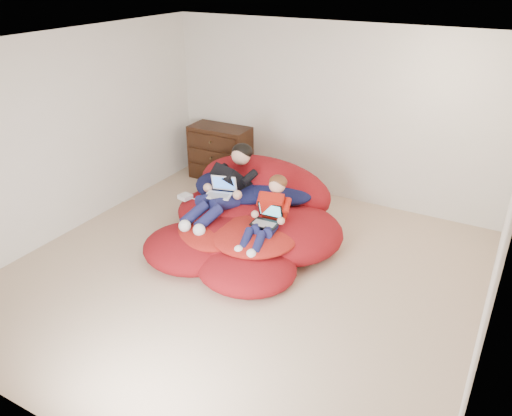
% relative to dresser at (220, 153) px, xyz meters
% --- Properties ---
extents(room_shell, '(5.10, 5.10, 2.77)m').
position_rel_dresser_xyz_m(room_shell, '(1.72, -2.24, -0.21)').
color(room_shell, tan).
rests_on(room_shell, ground).
extents(dresser, '(0.97, 0.55, 0.86)m').
position_rel_dresser_xyz_m(dresser, '(0.00, 0.00, 0.00)').
color(dresser, black).
rests_on(dresser, ground).
extents(beanbag_pile, '(2.35, 2.43, 0.89)m').
position_rel_dresser_xyz_m(beanbag_pile, '(1.37, -1.47, -0.16)').
color(beanbag_pile, maroon).
rests_on(beanbag_pile, ground).
extents(cream_pillow, '(0.46, 0.30, 0.30)m').
position_rel_dresser_xyz_m(cream_pillow, '(0.79, -0.67, 0.19)').
color(cream_pillow, beige).
rests_on(cream_pillow, beanbag_pile).
extents(older_boy, '(0.49, 1.37, 0.75)m').
position_rel_dresser_xyz_m(older_boy, '(1.05, -1.46, 0.25)').
color(older_boy, black).
rests_on(older_boy, beanbag_pile).
extents(younger_boy, '(0.34, 0.93, 0.68)m').
position_rel_dresser_xyz_m(younger_boy, '(1.83, -1.79, 0.19)').
color(younger_boy, red).
rests_on(younger_boy, beanbag_pile).
extents(laptop_white, '(0.37, 0.37, 0.23)m').
position_rel_dresser_xyz_m(laptop_white, '(1.05, -1.60, 0.21)').
color(laptop_white, silver).
rests_on(laptop_white, older_boy).
extents(laptop_black, '(0.31, 0.30, 0.22)m').
position_rel_dresser_xyz_m(laptop_black, '(1.83, -1.83, 0.12)').
color(laptop_black, black).
rests_on(laptop_black, younger_boy).
extents(power_adapter, '(0.18, 0.18, 0.06)m').
position_rel_dresser_xyz_m(power_adapter, '(0.48, -1.60, -0.01)').
color(power_adapter, silver).
rests_on(power_adapter, beanbag_pile).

